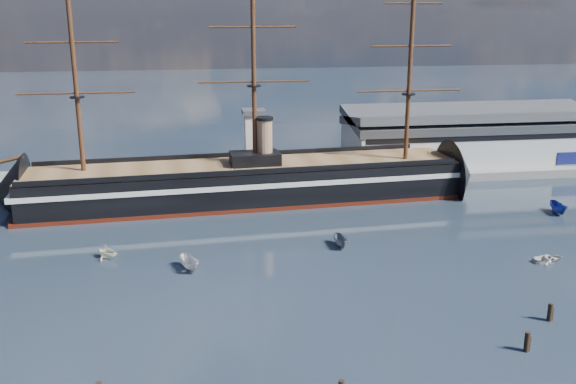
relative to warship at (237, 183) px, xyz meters
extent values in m
plane|color=#1D2730|center=(1.82, -20.00, -4.04)|extent=(600.00, 600.00, 0.00)
cube|color=slate|center=(11.82, 16.00, -4.04)|extent=(180.00, 18.00, 2.00)
cube|color=#B7BABC|center=(59.82, 20.00, 2.96)|extent=(62.00, 20.00, 10.00)
cube|color=#3F4247|center=(59.82, 20.00, 8.56)|extent=(63.00, 21.00, 2.00)
cube|color=silver|center=(4.82, 13.00, 4.96)|extent=(4.00, 4.00, 14.00)
cube|color=#3F4247|center=(4.82, 13.00, 12.46)|extent=(5.00, 5.00, 1.00)
cube|color=black|center=(1.73, 0.00, -0.04)|extent=(88.84, 21.60, 7.00)
cube|color=silver|center=(1.73, 0.00, 1.16)|extent=(90.86, 21.97, 1.00)
cube|color=#4D170C|center=(1.73, 0.00, -3.69)|extent=(90.85, 21.93, 0.90)
cone|color=black|center=(-44.77, 0.00, -0.34)|extent=(14.98, 16.54, 15.68)
cone|color=black|center=(48.23, 0.00, -0.34)|extent=(11.98, 16.35, 15.68)
cube|color=brown|center=(1.73, 0.00, 3.56)|extent=(88.76, 20.32, 0.40)
cube|color=black|center=(3.73, 0.00, 4.96)|extent=(10.36, 6.63, 2.50)
cylinder|color=#9F7759|center=(5.73, 0.00, 8.46)|extent=(3.20, 3.20, 9.00)
cylinder|color=#381E0F|center=(-30.27, 0.00, 22.76)|extent=(0.90, 0.90, 38.00)
cylinder|color=#381E0F|center=(3.73, 0.00, 24.76)|extent=(0.90, 0.90, 42.00)
cylinder|color=#381E0F|center=(35.73, 0.00, 21.76)|extent=(0.90, 0.90, 36.00)
imported|color=silver|center=(-9.95, -34.64, -4.04)|extent=(7.03, 4.49, 2.64)
imported|color=#545B6B|center=(15.26, -28.54, -4.04)|extent=(5.95, 2.43, 2.34)
imported|color=white|center=(-23.13, -27.75, -4.04)|extent=(6.59, 7.04, 2.47)
imported|color=silver|center=(46.57, -39.81, -4.04)|extent=(1.49, 3.20, 1.45)
imported|color=navy|center=(61.44, -17.29, -4.04)|extent=(6.77, 2.99, 2.63)
cylinder|color=black|center=(29.22, -64.91, -4.04)|extent=(0.64, 0.64, 3.22)
cylinder|color=black|center=(35.98, -58.25, -4.04)|extent=(0.64, 0.64, 3.17)
camera|label=1|loc=(-8.62, -127.23, 35.46)|focal=40.00mm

